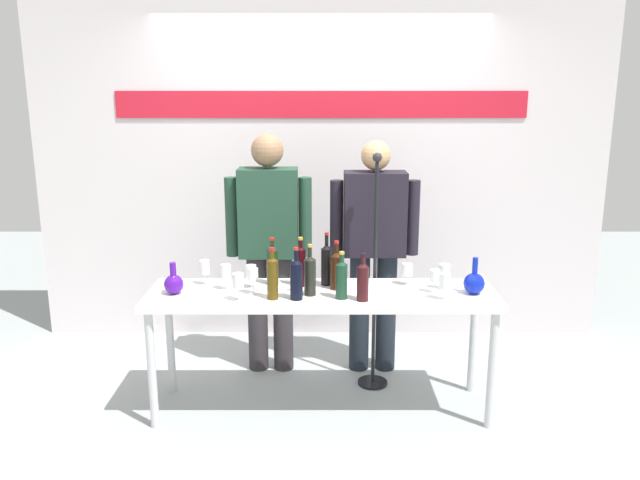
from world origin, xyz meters
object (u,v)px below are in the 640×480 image
wine_bottle_0 (308,274)px  wine_bottle_3 (271,264)px  wine_bottle_8 (325,263)px  microphone_stand (372,310)px  wine_bottle_5 (340,278)px  wine_glass_left_0 (249,272)px  presenter_right (372,242)px  wine_bottle_4 (361,280)px  wine_glass_left_1 (203,268)px  display_table (320,303)px  wine_bottle_2 (271,276)px  wine_glass_right_1 (405,270)px  wine_glass_right_3 (433,276)px  decanter_blue_right (472,282)px  wine_glass_right_0 (443,281)px  wine_bottle_1 (299,265)px  wine_glass_left_2 (236,281)px  wine_glass_left_4 (224,272)px  decanter_blue_left (172,283)px  wine_bottle_7 (295,278)px  wine_glass_left_3 (251,275)px  wine_bottle_6 (335,269)px  wine_glass_right_2 (443,272)px  presenter_left (267,239)px

wine_bottle_0 → wine_bottle_3: wine_bottle_0 is taller
wine_bottle_8 → microphone_stand: (0.32, 0.18, -0.37)m
wine_bottle_5 → wine_glass_left_0: bearing=159.4°
presenter_right → wine_glass_left_0: presenter_right is taller
wine_bottle_4 → wine_glass_left_1: 1.01m
display_table → wine_bottle_2: 0.38m
wine_bottle_2 → wine_glass_left_0: bearing=124.6°
wine_glass_right_1 → microphone_stand: microphone_stand is taller
wine_glass_left_1 → wine_glass_right_3: 1.42m
decanter_blue_right → wine_glass_right_0: bearing=-151.5°
wine_bottle_4 → wine_bottle_1: bearing=142.5°
microphone_stand → wine_glass_left_2: bearing=-149.5°
presenter_right → wine_bottle_2: 0.96m
wine_glass_right_1 → wine_bottle_4: bearing=-134.4°
wine_bottle_5 → wine_glass_left_4: (-0.70, 0.16, -0.01)m
wine_glass_right_1 → wine_glass_right_3: (0.15, -0.16, 0.01)m
decanter_blue_left → wine_glass_right_3: bearing=0.8°
display_table → wine_glass_right_3: (0.68, -0.01, 0.17)m
wine_bottle_0 → wine_bottle_2: (-0.22, -0.07, 0.01)m
wine_glass_left_0 → microphone_stand: (0.78, 0.24, -0.33)m
wine_bottle_5 → wine_bottle_7: (-0.26, -0.01, 0.01)m
wine_glass_left_3 → wine_glass_left_4: (-0.17, 0.08, -0.01)m
wine_bottle_7 → wine_glass_left_0: wine_bottle_7 is taller
wine_bottle_5 → wine_bottle_6: bearing=98.0°
wine_glass_right_0 → wine_glass_right_2: 0.20m
presenter_right → microphone_stand: bearing=-93.1°
wine_glass_left_4 → presenter_right: bearing=29.7°
decanter_blue_left → wine_glass_right_0: bearing=-3.8°
wine_bottle_4 → wine_glass_left_3: 0.66m
wine_bottle_7 → microphone_stand: size_ratio=0.20×
wine_glass_left_3 → microphone_stand: size_ratio=0.10×
wine_bottle_8 → wine_glass_left_3: (-0.44, -0.18, -0.02)m
wine_glass_right_2 → wine_bottle_1: bearing=175.9°
presenter_left → wine_glass_left_1: 0.58m
wine_bottle_6 → wine_glass_left_0: bearing=177.2°
wine_glass_left_4 → wine_glass_right_2: size_ratio=1.02×
wine_bottle_3 → wine_glass_left_2: size_ratio=1.82×
wine_bottle_6 → wine_glass_left_0: wine_bottle_6 is taller
decanter_blue_right → wine_bottle_6: (-0.82, 0.09, 0.06)m
wine_bottle_4 → microphone_stand: bearing=77.0°
decanter_blue_right → microphone_stand: microphone_stand is taller
wine_glass_right_3 → presenter_right: bearing=118.1°
wine_glass_right_0 → wine_bottle_0: bearing=173.8°
wine_bottle_4 → wine_glass_right_0: 0.48m
display_table → wine_bottle_0: wine_bottle_0 is taller
decanter_blue_left → wine_bottle_6: bearing=5.5°
display_table → presenter_left: size_ratio=1.26×
wine_bottle_0 → decanter_blue_left: bearing=178.4°
wine_glass_left_2 → display_table: bearing=18.6°
decanter_blue_right → display_table: bearing=177.9°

